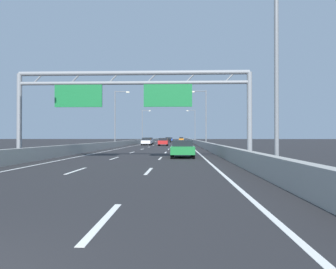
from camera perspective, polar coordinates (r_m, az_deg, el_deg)
The scene contains 53 objects.
ground_plane at distance 102.75m, azimuth 0.36°, elevation -1.35°, with size 260.00×260.00×0.00m, color #262628.
lane_dash_left_1 at distance 16.12m, azimuth -16.48°, elevation -6.40°, with size 0.16×3.00×0.01m, color white.
lane_dash_left_2 at distance 24.78m, azimuth -9.78°, elevation -4.31°, with size 0.16×3.00×0.01m, color white.
lane_dash_left_3 at distance 33.62m, azimuth -6.58°, elevation -3.28°, with size 0.16×3.00×0.01m, color white.
lane_dash_left_4 at distance 42.53m, azimuth -4.73°, elevation -2.68°, with size 0.16×3.00×0.01m, color white.
lane_dash_left_5 at distance 51.47m, azimuth -3.51°, elevation -2.29°, with size 0.16×3.00×0.01m, color white.
lane_dash_left_6 at distance 60.43m, azimuth -2.66°, elevation -2.01°, with size 0.16×3.00×0.01m, color white.
lane_dash_left_7 at distance 69.40m, azimuth -2.03°, elevation -1.80°, with size 0.16×3.00×0.01m, color white.
lane_dash_left_8 at distance 78.37m, azimuth -1.54°, elevation -1.64°, with size 0.16×3.00×0.01m, color white.
lane_dash_left_9 at distance 87.35m, azimuth -1.16°, elevation -1.52°, with size 0.16×3.00×0.01m, color white.
lane_dash_left_10 at distance 96.34m, azimuth -0.84°, elevation -1.41°, with size 0.16×3.00×0.01m, color white.
lane_dash_left_11 at distance 105.32m, azimuth -0.58°, elevation -1.33°, with size 0.16×3.00×0.01m, color white.
lane_dash_left_12 at distance 114.31m, azimuth -0.36°, elevation -1.26°, with size 0.16×3.00×0.01m, color white.
lane_dash_left_13 at distance 123.30m, azimuth -0.17°, elevation -1.19°, with size 0.16×3.00×0.01m, color white.
lane_dash_left_14 at distance 132.30m, azimuth -0.01°, elevation -1.14°, with size 0.16×3.00×0.01m, color white.
lane_dash_left_15 at distance 141.29m, azimuth 0.13°, elevation -1.09°, with size 0.16×3.00×0.01m, color white.
lane_dash_left_16 at distance 150.28m, azimuth 0.26°, elevation -1.05°, with size 0.16×3.00×0.01m, color white.
lane_dash_left_17 at distance 159.28m, azimuth 0.37°, elevation -1.02°, with size 0.16×3.00×0.01m, color white.
lane_dash_right_0 at distance 6.59m, azimuth -11.74°, elevation -15.22°, with size 0.16×3.00×0.01m, color white.
lane_dash_right_1 at distance 15.36m, azimuth -3.56°, elevation -6.71°, with size 0.16×3.00×0.01m, color white.
lane_dash_right_2 at distance 24.29m, azimuth -1.42°, elevation -4.39°, with size 0.16×3.00×0.01m, color white.
lane_dash_right_3 at distance 33.26m, azimuth -0.43°, elevation -3.32°, with size 0.16×3.00×0.01m, color white.
lane_dash_right_4 at distance 42.25m, azimuth 0.13°, elevation -2.70°, with size 0.16×3.00×0.01m, color white.
lane_dash_right_5 at distance 51.24m, azimuth 0.50°, elevation -2.30°, with size 0.16×3.00×0.01m, color white.
lane_dash_right_6 at distance 60.23m, azimuth 0.75°, elevation -2.02°, with size 0.16×3.00×0.01m, color white.
lane_dash_right_7 at distance 69.22m, azimuth 0.94°, elevation -1.81°, with size 0.16×3.00×0.01m, color white.
lane_dash_right_8 at distance 78.22m, azimuth 1.09°, elevation -1.65°, with size 0.16×3.00×0.01m, color white.
lane_dash_right_9 at distance 87.21m, azimuth 1.21°, elevation -1.52°, with size 0.16×3.00×0.01m, color white.
lane_dash_right_10 at distance 96.21m, azimuth 1.30°, elevation -1.42°, with size 0.16×3.00×0.01m, color white.
lane_dash_right_11 at distance 105.21m, azimuth 1.38°, elevation -1.33°, with size 0.16×3.00×0.01m, color white.
lane_dash_right_12 at distance 114.21m, azimuth 1.45°, elevation -1.26°, with size 0.16×3.00×0.01m, color white.
lane_dash_right_13 at distance 123.21m, azimuth 1.50°, elevation -1.20°, with size 0.16×3.00×0.01m, color white.
lane_dash_right_14 at distance 132.20m, azimuth 1.55°, elevation -1.14°, with size 0.16×3.00×0.01m, color white.
lane_dash_right_15 at distance 141.20m, azimuth 1.59°, elevation -1.10°, with size 0.16×3.00×0.01m, color white.
lane_dash_right_16 at distance 150.20m, azimuth 1.63°, elevation -1.05°, with size 0.16×3.00×0.01m, color white.
lane_dash_right_17 at distance 159.20m, azimuth 1.66°, elevation -1.02°, with size 0.16×3.00×0.01m, color white.
edge_line_left at distance 91.11m, azimuth -3.19°, elevation -1.47°, with size 0.16×176.00×0.01m, color white.
edge_line_right at distance 90.72m, azimuth 3.43°, elevation -1.48°, with size 0.16×176.00×0.01m, color white.
barrier_left at distance 113.16m, azimuth -2.97°, elevation -1.03°, with size 0.45×220.00×0.95m.
barrier_right at distance 112.75m, azimuth 4.03°, elevation -1.03°, with size 0.45×220.00×0.95m.
sign_gantry at distance 22.29m, azimuth -6.89°, elevation 7.68°, with size 16.71×0.36×6.36m.
streetlamp_right_near at distance 15.25m, azimuth 18.40°, elevation 13.67°, with size 2.58×0.28×9.50m.
streetlamp_left_mid at distance 53.51m, azimuth -9.45°, elevation 3.57°, with size 2.58×0.28×9.50m.
streetlamp_right_mid at distance 52.57m, azimuth 6.73°, elevation 3.63°, with size 2.58×0.28×9.50m.
streetlamp_left_far at distance 91.06m, azimuth -4.60°, elevation 1.92°, with size 2.58×0.28×9.50m.
streetlamp_right_far at distance 90.51m, azimuth 4.83°, elevation 1.94°, with size 2.58×0.28×9.50m.
green_car at distance 25.39m, azimuth 2.68°, elevation -2.58°, with size 1.87×4.13×1.42m.
blue_car at distance 112.32m, azimuth 0.39°, elevation -0.89°, with size 1.84×4.48×1.45m.
silver_car at distance 70.08m, azimuth -3.52°, elevation -1.17°, with size 1.72×4.43×1.52m.
black_car at distance 93.39m, azimuth 0.02°, elevation -0.97°, with size 1.73×4.41×1.54m.
orange_car at distance 119.30m, azimuth 2.44°, elevation -0.85°, with size 1.76×4.65×1.55m.
red_car at distance 58.26m, azimuth -0.88°, elevation -1.34°, with size 1.77×4.25×1.45m.
white_car at distance 62.86m, azimuth -3.92°, elevation -1.25°, with size 1.86×4.52×1.51m.
Camera 1 is at (3.33, -2.69, 1.69)m, focal length 33.23 mm.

